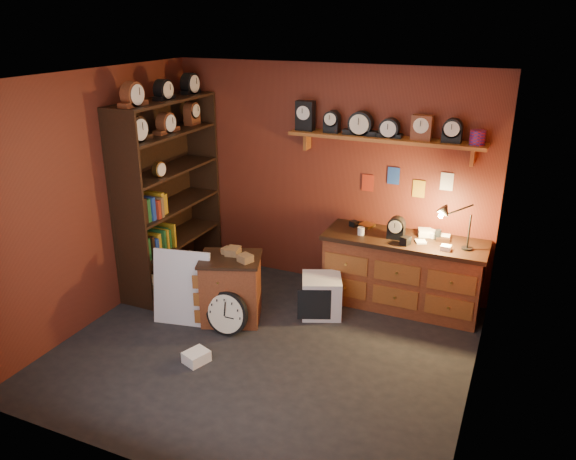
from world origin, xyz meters
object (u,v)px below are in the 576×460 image
at_px(workbench, 403,269).
at_px(big_round_clock, 227,313).
at_px(shelving_unit, 166,186).
at_px(low_cabinet, 231,286).

bearing_deg(workbench, big_round_clock, -139.00).
height_order(workbench, big_round_clock, workbench).
relative_size(workbench, big_round_clock, 3.77).
relative_size(shelving_unit, big_round_clock, 5.34).
bearing_deg(shelving_unit, big_round_clock, -33.87).
bearing_deg(shelving_unit, workbench, 9.87).
xyz_separation_m(low_cabinet, big_round_clock, (0.10, -0.28, -0.17)).
relative_size(workbench, low_cabinet, 2.17).
bearing_deg(low_cabinet, shelving_unit, 133.06).
bearing_deg(low_cabinet, workbench, 11.92).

